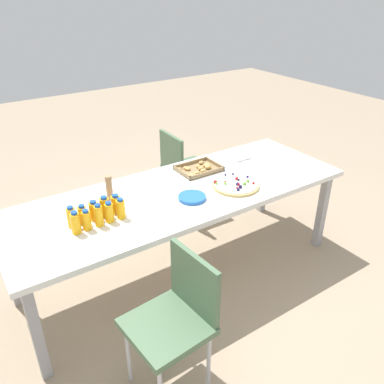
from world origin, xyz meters
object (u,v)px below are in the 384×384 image
at_px(juice_bottle_8, 105,207).
at_px(juice_bottle_2, 99,216).
at_px(juice_bottle_6, 83,215).
at_px(napkin_stack, 239,157).
at_px(chair_near_left, 177,314).
at_px(fruit_pizza, 236,185).
at_px(juice_bottle_3, 109,212).
at_px(juice_bottle_7, 94,211).
at_px(juice_bottle_5, 71,217).
at_px(juice_bottle_1, 86,220).
at_px(snack_tray, 199,169).
at_px(party_table, 181,198).
at_px(chair_far_right, 182,165).
at_px(plate_stack, 192,197).
at_px(juice_bottle_9, 116,204).
at_px(cardboard_tube, 109,189).
at_px(juice_bottle_0, 76,223).
at_px(juice_bottle_4, 121,209).

bearing_deg(juice_bottle_8, juice_bottle_2, -132.71).
distance_m(juice_bottle_6, napkin_stack, 1.48).
distance_m(chair_near_left, fruit_pizza, 1.13).
distance_m(chair_near_left, juice_bottle_8, 0.83).
relative_size(juice_bottle_3, juice_bottle_7, 1.05).
distance_m(juice_bottle_5, juice_bottle_7, 0.14).
xyz_separation_m(juice_bottle_2, juice_bottle_3, (0.07, 0.01, -0.01)).
bearing_deg(juice_bottle_6, juice_bottle_1, -91.11).
bearing_deg(snack_tray, party_table, -144.99).
height_order(chair_far_right, plate_stack, chair_far_right).
height_order(juice_bottle_8, napkin_stack, juice_bottle_8).
xyz_separation_m(juice_bottle_2, napkin_stack, (1.38, 0.34, -0.06)).
height_order(chair_far_right, fruit_pizza, chair_far_right).
relative_size(party_table, juice_bottle_9, 18.75).
distance_m(juice_bottle_7, cardboard_tube, 0.24).
distance_m(juice_bottle_6, fruit_pizza, 1.11).
bearing_deg(juice_bottle_8, juice_bottle_0, -159.82).
distance_m(chair_far_right, juice_bottle_0, 1.62).
relative_size(juice_bottle_5, juice_bottle_9, 1.06).
distance_m(juice_bottle_0, napkin_stack, 1.57).
height_order(chair_near_left, fruit_pizza, chair_near_left).
relative_size(party_table, juice_bottle_7, 18.87).
relative_size(chair_near_left, juice_bottle_1, 6.18).
bearing_deg(juice_bottle_7, snack_tray, 13.69).
height_order(juice_bottle_1, juice_bottle_7, juice_bottle_1).
xyz_separation_m(juice_bottle_2, juice_bottle_4, (0.15, 0.01, -0.01)).
bearing_deg(juice_bottle_3, napkin_stack, 14.03).
bearing_deg(plate_stack, juice_bottle_5, 171.62).
height_order(chair_far_right, napkin_stack, chair_far_right).
bearing_deg(snack_tray, fruit_pizza, -79.50).
xyz_separation_m(chair_near_left, napkin_stack, (1.26, 1.03, 0.23)).
height_order(juice_bottle_1, juice_bottle_2, juice_bottle_2).
bearing_deg(juice_bottle_9, juice_bottle_5, -179.90).
height_order(party_table, fruit_pizza, fruit_pizza).
height_order(juice_bottle_2, juice_bottle_8, juice_bottle_2).
height_order(snack_tray, plate_stack, snack_tray).
xyz_separation_m(juice_bottle_0, juice_bottle_8, (0.22, 0.08, -0.00)).
bearing_deg(juice_bottle_0, juice_bottle_8, 20.18).
relative_size(chair_far_right, juice_bottle_7, 6.25).
bearing_deg(cardboard_tube, napkin_stack, 4.25).
bearing_deg(party_table, juice_bottle_8, -177.29).
height_order(juice_bottle_4, juice_bottle_9, juice_bottle_4).
xyz_separation_m(juice_bottle_6, snack_tray, (1.03, 0.24, -0.05)).
bearing_deg(juice_bottle_1, party_table, 7.92).
xyz_separation_m(party_table, napkin_stack, (0.73, 0.23, 0.07)).
height_order(party_table, juice_bottle_9, juice_bottle_9).
xyz_separation_m(juice_bottle_0, fruit_pizza, (1.17, -0.06, -0.06)).
relative_size(chair_near_left, fruit_pizza, 2.42).
bearing_deg(juice_bottle_2, juice_bottle_9, 28.04).
bearing_deg(juice_bottle_9, juice_bottle_1, -161.41).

